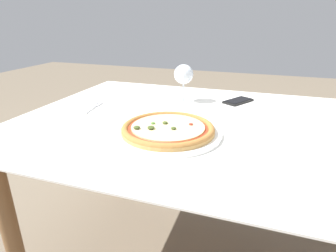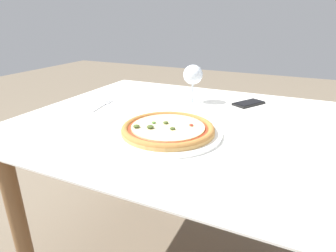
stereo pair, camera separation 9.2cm
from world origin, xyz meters
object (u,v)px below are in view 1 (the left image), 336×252
pizza_plate (168,130)px  fork (93,108)px  dining_table (205,141)px  wine_glass_far_left (184,75)px  cell_phone (238,101)px

pizza_plate → fork: (-0.40, 0.17, -0.01)m
dining_table → pizza_plate: (-0.10, -0.16, 0.09)m
pizza_plate → wine_glass_far_left: (-0.06, 0.39, 0.11)m
wine_glass_far_left → fork: bearing=-147.0°
dining_table → wine_glass_far_left: size_ratio=8.33×
dining_table → fork: size_ratio=8.39×
fork → wine_glass_far_left: bearing=33.0°
cell_phone → wine_glass_far_left: bearing=-162.2°
pizza_plate → fork: size_ratio=2.10×
dining_table → pizza_plate: pizza_plate is taller
pizza_plate → dining_table: bearing=58.5°
dining_table → pizza_plate: size_ratio=3.99×
pizza_plate → fork: bearing=157.3°
dining_table → cell_phone: size_ratio=8.92×
cell_phone → dining_table: bearing=-105.7°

